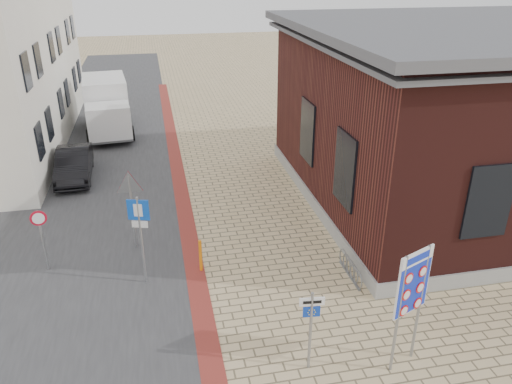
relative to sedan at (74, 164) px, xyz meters
name	(u,v)px	position (x,y,z in m)	size (l,w,h in m)	color
ground	(285,335)	(6.50, -11.97, -0.67)	(120.00, 120.00, 0.00)	tan
road_strip	(104,153)	(1.00, 3.03, -0.66)	(7.00, 60.00, 0.02)	#38383A
curb_strip	(180,187)	(4.50, -1.97, -0.65)	(0.60, 40.00, 0.02)	maroon
brick_building	(465,112)	(15.49, -4.98, 2.82)	(13.00, 13.00, 6.80)	gray
townhouse_far	(12,45)	(-4.49, 12.03, 3.50)	(7.40, 6.40, 8.30)	silver
bike_rack	(350,269)	(9.15, -9.77, -0.40)	(0.08, 1.80, 0.60)	slate
sedan	(74,164)	(0.00, 0.00, 0.00)	(1.41, 4.04, 1.33)	black
box_truck	(107,106)	(1.13, 6.42, 0.86)	(2.82, 5.83, 2.95)	slate
border_sign	(413,285)	(9.00, -13.47, 1.61)	(1.00, 0.47, 3.15)	gray
essen_sign	(311,320)	(6.77, -13.15, 0.74)	(0.58, 0.10, 2.15)	gray
parking_sign	(140,225)	(3.00, -8.83, 1.31)	(0.61, 0.22, 2.86)	gray
yield_sign	(130,191)	(2.70, -6.64, 1.42)	(0.96, 0.11, 2.72)	gray
speed_sign	(41,232)	(0.00, -7.47, 0.69)	(0.48, 0.12, 2.07)	gray
bollard	(201,256)	(4.70, -8.54, -0.12)	(0.10, 0.10, 1.08)	orange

